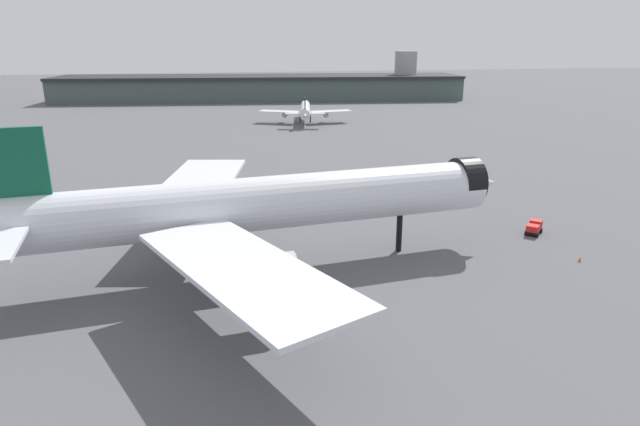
{
  "coord_description": "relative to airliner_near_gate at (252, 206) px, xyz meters",
  "views": [
    {
      "loc": [
        -4.64,
        -61.8,
        26.71
      ],
      "look_at": [
        9.18,
        0.68,
        6.4
      ],
      "focal_mm": 30.41,
      "sensor_mm": 36.0,
      "label": 1
    }
  ],
  "objects": [
    {
      "name": "ground",
      "position": [
        -0.73,
        0.19,
        -8.18
      ],
      "size": [
        900.0,
        900.0,
        0.0
      ],
      "primitive_type": "plane",
      "color": "#56565B"
    },
    {
      "name": "airliner_near_gate",
      "position": [
        0.0,
        0.0,
        0.0
      ],
      "size": [
        67.66,
        61.44,
        18.57
      ],
      "rotation": [
        0.0,
        0.0,
        0.1
      ],
      "color": "silver",
      "rests_on": "ground"
    },
    {
      "name": "airliner_far_taxiway",
      "position": [
        30.45,
        123.87,
        -3.92
      ],
      "size": [
        31.8,
        35.31,
        9.67
      ],
      "rotation": [
        0.0,
        0.0,
        1.38
      ],
      "color": "silver",
      "rests_on": "ground"
    },
    {
      "name": "terminal_building",
      "position": [
        26.96,
        202.35,
        -2.25
      ],
      "size": [
        191.15,
        55.08,
        22.28
      ],
      "rotation": [
        0.0,
        0.0,
        -0.12
      ],
      "color": "#475651",
      "rests_on": "ground"
    },
    {
      "name": "baggage_tug_wing",
      "position": [
        41.03,
        4.09,
        -7.21
      ],
      "size": [
        3.43,
        3.39,
        1.85
      ],
      "rotation": [
        0.0,
        0.0,
        0.76
      ],
      "color": "black",
      "rests_on": "ground"
    },
    {
      "name": "baggage_cart_trailing",
      "position": [
        20.59,
        34.72,
        -7.2
      ],
      "size": [
        2.65,
        2.29,
        1.82
      ],
      "rotation": [
        0.0,
        0.0,
        2.94
      ],
      "color": "black",
      "rests_on": "ground"
    },
    {
      "name": "traffic_cone_near_nose",
      "position": [
        40.65,
        -6.52,
        -7.86
      ],
      "size": [
        0.51,
        0.51,
        0.63
      ],
      "primitive_type": "cone",
      "color": "#F2600C",
      "rests_on": "ground"
    }
  ]
}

